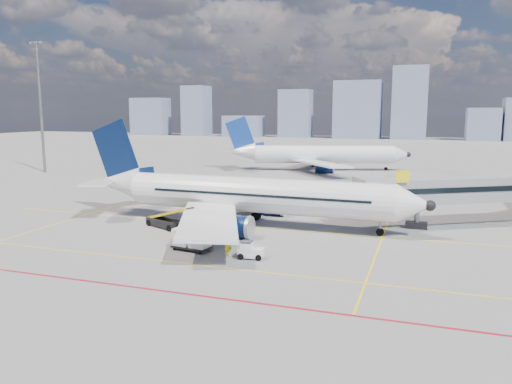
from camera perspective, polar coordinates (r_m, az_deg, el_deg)
ground at (r=45.78m, az=-4.47°, el=-6.07°), size 420.00×420.00×0.00m
apron_markings at (r=42.60m, az=-7.30°, el=-7.28°), size 90.00×35.12×0.01m
jet_bridge at (r=58.28m, az=24.52°, el=0.18°), size 23.55×15.78×6.30m
floodlight_mast_nw at (r=108.45m, az=-23.43°, el=9.26°), size 3.20×0.61×25.45m
distant_skyline at (r=231.43m, az=13.96°, el=8.59°), size 250.35×14.61×31.56m
main_aircraft at (r=53.31m, az=-1.62°, el=-0.32°), size 38.56×33.59×11.23m
second_aircraft at (r=103.99m, az=6.87°, el=4.26°), size 37.32×31.91×11.13m
baggage_tug at (r=41.47m, az=-0.71°, el=-6.68°), size 2.16×1.42×1.43m
cargo_dolly at (r=44.06m, az=-7.39°, el=-5.33°), size 3.65×2.06×1.89m
belt_loader at (r=53.06m, az=-10.25°, el=-3.29°), size 6.57×4.04×2.71m
ramp_worker at (r=42.08m, az=-3.21°, el=-6.05°), size 0.79×0.86×1.96m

